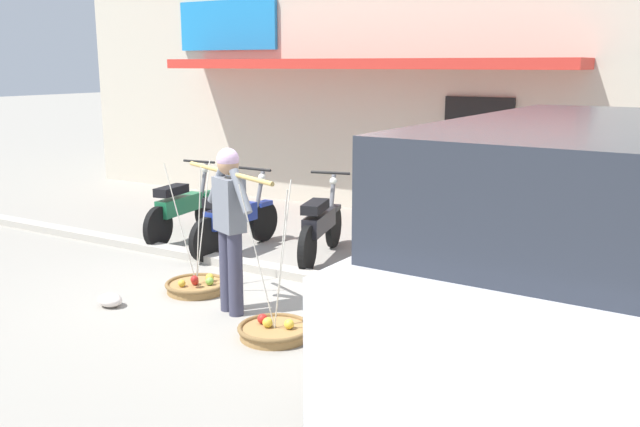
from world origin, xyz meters
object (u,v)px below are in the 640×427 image
fruit_basket_left_side (275,330)px  plastic_litter_bag (110,300)px  motorcycle_second_in_row (234,219)px  motorcycle_third_in_row (321,225)px  fruit_basket_right_side (197,285)px  fruit_vendor (230,220)px  parked_truck (578,247)px  motorcycle_nearest_shop (182,208)px  wooden_crate (459,248)px

fruit_basket_left_side → plastic_litter_bag: fruit_basket_left_side is taller
motorcycle_second_in_row → motorcycle_third_in_row: 1.23m
motorcycle_second_in_row → fruit_basket_right_side: bearing=-66.5°
fruit_vendor → parked_truck: bearing=1.4°
motorcycle_nearest_shop → parked_truck: bearing=-18.9°
fruit_basket_right_side → motorcycle_nearest_shop: fruit_basket_right_side is taller
motorcycle_nearest_shop → motorcycle_third_in_row: size_ratio=1.02×
motorcycle_second_in_row → plastic_litter_bag: bearing=-84.8°
fruit_basket_left_side → motorcycle_nearest_shop: size_ratio=0.80×
fruit_basket_left_side → wooden_crate: 3.41m
fruit_basket_right_side → motorcycle_third_in_row: 1.94m
parked_truck → wooden_crate: 3.70m
motorcycle_nearest_shop → plastic_litter_bag: bearing=-63.0°
motorcycle_second_in_row → motorcycle_third_in_row: bearing=12.6°
fruit_vendor → motorcycle_third_in_row: bearing=96.1°
parked_truck → fruit_basket_right_side: bearing=176.7°
wooden_crate → parked_truck: bearing=-56.4°
wooden_crate → motorcycle_nearest_shop: bearing=-165.7°
fruit_basket_right_side → motorcycle_third_in_row: size_ratio=0.82×
fruit_vendor → motorcycle_second_in_row: size_ratio=0.93×
fruit_basket_left_side → parked_truck: parked_truck is taller
motorcycle_third_in_row → motorcycle_second_in_row: bearing=-167.4°
motorcycle_nearest_shop → plastic_litter_bag: size_ratio=6.48×
fruit_vendor → fruit_basket_right_side: fruit_vendor is taller
fruit_basket_left_side → parked_truck: (2.55, 0.39, 1.06)m
fruit_vendor → motorcycle_third_in_row: fruit_vendor is taller
motorcycle_third_in_row → plastic_litter_bag: size_ratio=6.35×
parked_truck → plastic_litter_bag: parked_truck is taller
motorcycle_nearest_shop → motorcycle_second_in_row: bearing=-9.6°
fruit_vendor → motorcycle_nearest_shop: bearing=140.7°
fruit_basket_left_side → parked_truck: 2.79m
motorcycle_second_in_row → motorcycle_third_in_row: same height
plastic_litter_bag → fruit_basket_right_side: bearing=61.3°
motorcycle_second_in_row → parked_truck: size_ratio=0.37×
motorcycle_third_in_row → plastic_litter_bag: bearing=-110.0°
parked_truck → motorcycle_nearest_shop: bearing=161.1°
motorcycle_nearest_shop → motorcycle_second_in_row: 1.11m
fruit_vendor → motorcycle_second_in_row: 2.42m
fruit_vendor → motorcycle_third_in_row: 2.23m
fruit_vendor → fruit_basket_left_side: size_ratio=1.17×
fruit_vendor → motorcycle_third_in_row: size_ratio=0.95×
fruit_basket_left_side → wooden_crate: fruit_basket_left_side is taller
motorcycle_third_in_row → wooden_crate: (1.55, 0.90, -0.29)m
parked_truck → wooden_crate: bearing=123.6°
fruit_basket_left_side → plastic_litter_bag: size_ratio=5.19×
fruit_basket_right_side → motorcycle_third_in_row: (0.52, 1.84, 0.38)m
motorcycle_second_in_row → plastic_litter_bag: (0.22, -2.41, -0.38)m
parked_truck → wooden_crate: size_ratio=11.07×
fruit_vendor → wooden_crate: bearing=66.6°
fruit_basket_right_side → motorcycle_nearest_shop: bearing=135.4°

